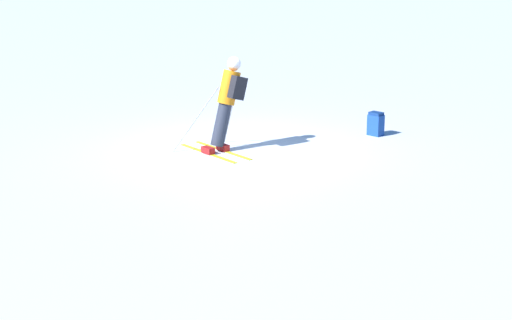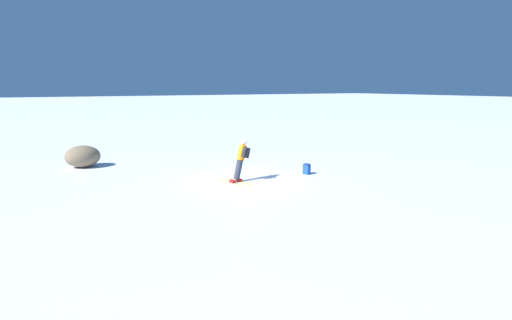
% 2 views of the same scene
% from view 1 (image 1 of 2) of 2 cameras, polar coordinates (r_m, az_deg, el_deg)
% --- Properties ---
extents(ground_plane, '(300.00, 300.00, 0.00)m').
position_cam_1_polar(ground_plane, '(16.96, -1.10, 0.73)').
color(ground_plane, white).
extents(skier, '(1.40, 1.83, 1.88)m').
position_cam_1_polar(skier, '(16.66, -1.91, 4.12)').
color(skier, yellow).
rests_on(skier, ground).
extents(spare_backpack, '(0.31, 0.36, 0.50)m').
position_cam_1_polar(spare_backpack, '(18.18, 7.99, 2.40)').
color(spare_backpack, '#194293').
rests_on(spare_backpack, ground).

